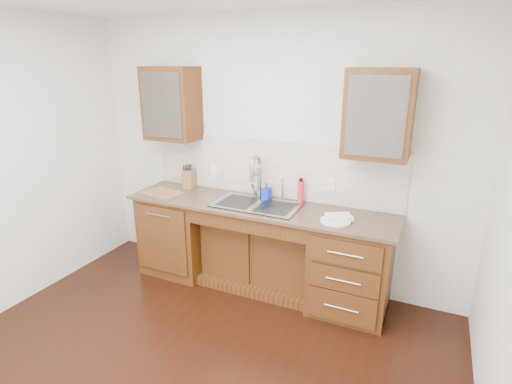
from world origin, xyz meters
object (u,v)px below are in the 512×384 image
at_px(cutting_board, 162,193).
at_px(soap_bottle, 267,191).
at_px(knife_block, 190,178).
at_px(water_bottle, 301,192).
at_px(plate, 335,221).

bearing_deg(cutting_board, soap_bottle, 14.99).
xyz_separation_m(knife_block, cutting_board, (-0.13, -0.34, -0.09)).
height_order(water_bottle, plate, water_bottle).
bearing_deg(knife_block, cutting_board, -119.23).
relative_size(water_bottle, plate, 0.83).
xyz_separation_m(soap_bottle, knife_block, (-0.95, 0.05, 0.01)).
bearing_deg(cutting_board, water_bottle, 13.60).
relative_size(soap_bottle, water_bottle, 0.79).
relative_size(soap_bottle, knife_block, 0.88).
height_order(soap_bottle, water_bottle, water_bottle).
distance_m(water_bottle, cutting_board, 1.47).
xyz_separation_m(soap_bottle, cutting_board, (-1.08, -0.29, -0.08)).
bearing_deg(knife_block, soap_bottle, -11.42).
height_order(soap_bottle, knife_block, knife_block).
bearing_deg(plate, cutting_board, 179.92).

